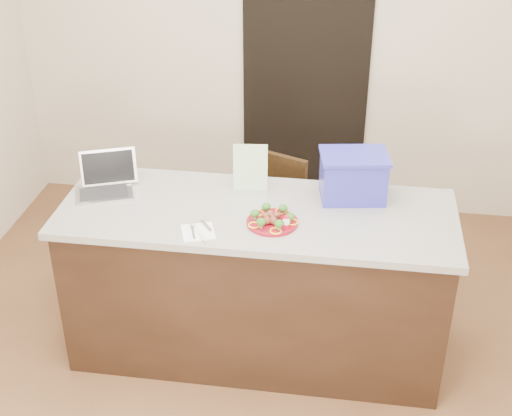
# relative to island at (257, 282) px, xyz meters

# --- Properties ---
(ground) EXTENTS (4.00, 4.00, 0.00)m
(ground) POSITION_rel_island_xyz_m (0.00, -0.25, -0.46)
(ground) COLOR brown
(ground) RESTS_ON ground
(room_shell) EXTENTS (4.00, 4.00, 4.00)m
(room_shell) POSITION_rel_island_xyz_m (0.00, -0.25, 1.16)
(room_shell) COLOR white
(room_shell) RESTS_ON ground
(doorway) EXTENTS (0.90, 0.02, 2.00)m
(doorway) POSITION_rel_island_xyz_m (0.10, 1.73, 0.54)
(doorway) COLOR black
(doorway) RESTS_ON ground
(island) EXTENTS (2.06, 0.76, 0.92)m
(island) POSITION_rel_island_xyz_m (0.00, 0.00, 0.00)
(island) COLOR black
(island) RESTS_ON ground
(plate) EXTENTS (0.26, 0.26, 0.02)m
(plate) POSITION_rel_island_xyz_m (0.10, -0.12, 0.47)
(plate) COLOR maroon
(plate) RESTS_ON island
(meatballs) EXTENTS (0.09, 0.10, 0.04)m
(meatballs) POSITION_rel_island_xyz_m (0.09, -0.12, 0.49)
(meatballs) COLOR brown
(meatballs) RESTS_ON plate
(broccoli) EXTENTS (0.22, 0.20, 0.04)m
(broccoli) POSITION_rel_island_xyz_m (0.10, -0.12, 0.51)
(broccoli) COLOR #1F5316
(broccoli) RESTS_ON plate
(pepper_rings) EXTENTS (0.25, 0.25, 0.01)m
(pepper_rings) POSITION_rel_island_xyz_m (0.10, -0.12, 0.48)
(pepper_rings) COLOR #FFA81A
(pepper_rings) RESTS_ON plate
(napkin) EXTENTS (0.20, 0.20, 0.01)m
(napkin) POSITION_rel_island_xyz_m (-0.25, -0.25, 0.46)
(napkin) COLOR white
(napkin) RESTS_ON island
(fork) EXTENTS (0.05, 0.15, 0.00)m
(fork) POSITION_rel_island_xyz_m (-0.27, -0.25, 0.47)
(fork) COLOR silver
(fork) RESTS_ON napkin
(knife) EXTENTS (0.08, 0.19, 0.01)m
(knife) POSITION_rel_island_xyz_m (-0.22, -0.27, 0.47)
(knife) COLOR silver
(knife) RESTS_ON napkin
(yogurt_bottle) EXTENTS (0.04, 0.04, 0.08)m
(yogurt_bottle) POSITION_rel_island_xyz_m (0.17, -0.16, 0.49)
(yogurt_bottle) COLOR white
(yogurt_bottle) RESTS_ON island
(laptop) EXTENTS (0.35, 0.33, 0.21)m
(laptop) POSITION_rel_island_xyz_m (-0.84, 0.10, 0.52)
(laptop) COLOR #ABAAAF
(laptop) RESTS_ON island
(leaflet) EXTENTS (0.19, 0.06, 0.26)m
(leaflet) POSITION_rel_island_xyz_m (-0.07, 0.22, 0.59)
(leaflet) COLOR white
(leaflet) RESTS_ON island
(blue_box) EXTENTS (0.39, 0.31, 0.25)m
(blue_box) POSITION_rel_island_xyz_m (0.48, 0.21, 0.59)
(blue_box) COLOR #2E2EA6
(blue_box) RESTS_ON island
(chair) EXTENTS (0.51, 0.53, 0.89)m
(chair) POSITION_rel_island_xyz_m (0.02, 0.64, 0.04)
(chair) COLOR black
(chair) RESTS_ON ground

